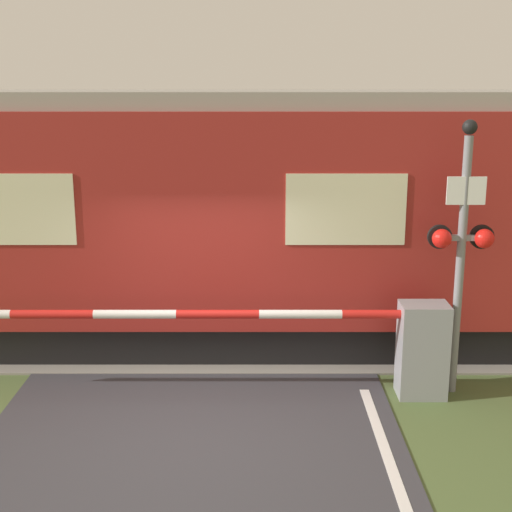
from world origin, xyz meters
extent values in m
plane|color=#4C6033|center=(0.00, 0.00, 0.00)|extent=(80.00, 80.00, 0.00)
cube|color=gray|center=(0.00, 3.12, 0.01)|extent=(36.00, 3.20, 0.03)
cube|color=#595451|center=(0.00, 2.40, 0.08)|extent=(36.00, 0.08, 0.10)
cube|color=#595451|center=(0.00, 3.84, 0.08)|extent=(36.00, 0.08, 0.10)
cube|color=black|center=(1.88, 3.12, 0.30)|extent=(14.42, 2.59, 0.60)
cube|color=maroon|center=(1.88, 3.12, 2.07)|extent=(15.67, 3.05, 2.93)
cube|color=gray|center=(1.88, 3.12, 3.65)|extent=(15.36, 2.81, 0.24)
cube|color=beige|center=(1.88, 1.58, 2.29)|extent=(1.57, 0.02, 0.94)
cube|color=beige|center=(-2.43, 1.58, 2.29)|extent=(1.57, 0.02, 0.94)
cube|color=gray|center=(2.82, 0.90, 0.61)|extent=(0.60, 0.44, 1.22)
cylinder|color=gray|center=(2.82, 0.90, 1.09)|extent=(0.16, 0.16, 0.18)
cylinder|color=red|center=(2.30, 0.90, 1.09)|extent=(1.03, 0.11, 0.11)
cylinder|color=white|center=(1.27, 0.90, 1.09)|extent=(1.03, 0.11, 0.11)
cylinder|color=red|center=(0.23, 0.90, 1.09)|extent=(1.03, 0.11, 0.11)
cylinder|color=white|center=(-0.80, 0.90, 1.09)|extent=(1.03, 0.11, 0.11)
cylinder|color=red|center=(-1.83, 0.90, 1.09)|extent=(1.03, 0.11, 0.11)
cylinder|color=gray|center=(3.25, 1.03, 1.64)|extent=(0.11, 0.11, 3.28)
cube|color=gray|center=(3.25, 1.03, 2.03)|extent=(0.64, 0.07, 0.07)
sphere|color=red|center=(2.99, 0.98, 2.03)|extent=(0.24, 0.24, 0.24)
sphere|color=red|center=(3.51, 0.98, 2.03)|extent=(0.24, 0.24, 0.24)
cylinder|color=black|center=(2.99, 1.09, 2.03)|extent=(0.30, 0.06, 0.30)
cylinder|color=black|center=(3.51, 1.09, 2.03)|extent=(0.30, 0.06, 0.30)
cube|color=white|center=(3.25, 0.99, 2.63)|extent=(0.47, 0.02, 0.34)
sphere|color=black|center=(3.25, 1.03, 3.38)|extent=(0.18, 0.18, 0.18)
camera|label=1|loc=(0.71, -7.54, 3.92)|focal=50.00mm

